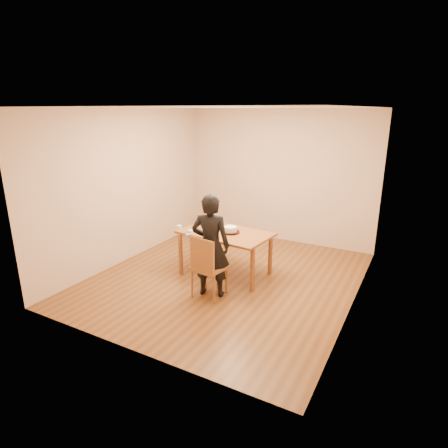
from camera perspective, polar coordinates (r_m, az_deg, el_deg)
The scene contains 16 objects.
room_shell at distance 6.12m, azimuth 1.95°, elevation 4.60°, with size 4.00×4.50×2.70m.
dining_table at distance 6.13m, azimuth 0.22°, elevation -1.40°, with size 1.46×0.87×0.04m, color brown.
dining_chair at distance 5.53m, azimuth -2.25°, elevation -6.62°, with size 0.44×0.44×0.04m, color brown.
cake_plate at distance 6.09m, azimuth 0.96°, elevation -1.21°, with size 0.31×0.31×0.02m, color red.
cake at distance 6.08m, azimuth 0.97°, elevation -0.81°, with size 0.21×0.21×0.07m, color white.
frosting_dome at distance 6.07m, azimuth 0.97°, elevation -0.39°, with size 0.21×0.21×0.03m, color white.
frosting_tub at distance 5.98m, azimuth -3.12°, elevation -1.32°, with size 0.09×0.09×0.08m, color white.
frosting_lid at distance 5.99m, azimuth -5.58°, elevation -1.69°, with size 0.09×0.09×0.01m, color #183DA1.
frosting_dollop at distance 5.99m, azimuth -5.58°, elevation -1.58°, with size 0.04×0.04×0.02m, color white.
ramekin_green at distance 6.13m, azimuth -5.12°, elevation -1.09°, with size 0.08×0.08×0.04m, color white.
ramekin_yellow at distance 6.19m, azimuth -4.52°, elevation -0.90°, with size 0.08×0.08×0.04m, color white.
ramekin_multi at distance 6.40m, azimuth -6.83°, elevation -0.36°, with size 0.08×0.08×0.04m, color white.
candy_box_pink at distance 6.65m, azimuth -1.83°, elevation 0.35°, with size 0.14×0.07×0.02m, color #D6327D.
candy_box_green at distance 6.65m, azimuth -1.86°, elevation 0.52°, with size 0.12×0.06×0.02m, color green.
spatula at distance 5.74m, azimuth -3.57°, elevation -2.51°, with size 0.16×0.01×0.01m, color black.
person at distance 5.44m, azimuth -2.05°, elevation -3.34°, with size 0.56×0.37×1.55m, color black.
Camera 1 is at (2.68, -5.00, 2.67)m, focal length 30.00 mm.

